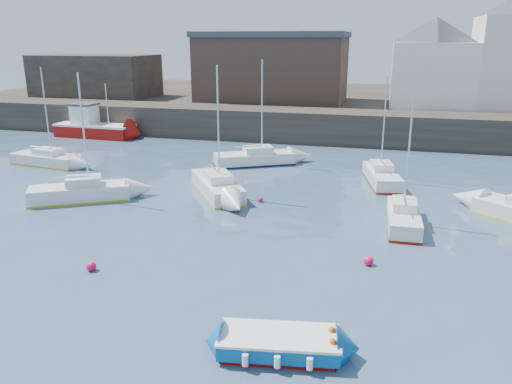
% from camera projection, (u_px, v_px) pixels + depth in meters
% --- Properties ---
extents(water, '(220.00, 220.00, 0.00)m').
position_uv_depth(water, '(169.00, 333.00, 17.11)').
color(water, '#2D4760').
rests_on(water, ground).
extents(quay_wall, '(90.00, 5.00, 3.00)m').
position_uv_depth(quay_wall, '(314.00, 125.00, 49.05)').
color(quay_wall, '#28231E').
rests_on(quay_wall, ground).
extents(land_strip, '(90.00, 32.00, 2.80)m').
position_uv_depth(land_strip, '(334.00, 104.00, 65.74)').
color(land_strip, '#28231E').
rests_on(land_strip, ground).
extents(bldg_east_d, '(11.14, 11.14, 8.95)m').
position_uv_depth(bldg_east_d, '(433.00, 62.00, 50.71)').
color(bldg_east_d, white).
rests_on(bldg_east_d, land_strip).
extents(warehouse, '(16.40, 10.40, 7.60)m').
position_uv_depth(warehouse, '(273.00, 67.00, 56.38)').
color(warehouse, '#3D2D26').
rests_on(warehouse, land_strip).
extents(bldg_west, '(14.00, 8.00, 5.00)m').
position_uv_depth(bldg_west, '(96.00, 76.00, 61.10)').
color(bldg_west, '#353028').
rests_on(bldg_west, land_strip).
extents(blue_dinghy, '(4.08, 2.30, 0.74)m').
position_uv_depth(blue_dinghy, '(279.00, 343.00, 15.85)').
color(blue_dinghy, '#8F0C08').
rests_on(blue_dinghy, ground).
extents(fishing_boat, '(8.27, 3.40, 5.40)m').
position_uv_depth(fishing_boat, '(94.00, 126.00, 51.29)').
color(fishing_boat, '#8F0C08').
rests_on(fishing_boat, ground).
extents(sailboat_a, '(6.17, 4.62, 7.80)m').
position_uv_depth(sailboat_a, '(80.00, 192.00, 30.99)').
color(sailboat_a, silver).
rests_on(sailboat_a, ground).
extents(sailboat_b, '(5.22, 6.41, 8.18)m').
position_uv_depth(sailboat_b, '(217.00, 186.00, 32.39)').
color(sailboat_b, silver).
rests_on(sailboat_b, ground).
extents(sailboat_c, '(1.76, 5.10, 6.66)m').
position_uv_depth(sailboat_c, '(403.00, 217.00, 26.76)').
color(sailboat_c, silver).
rests_on(sailboat_c, ground).
extents(sailboat_e, '(6.14, 2.69, 7.64)m').
position_uv_depth(sailboat_e, '(47.00, 159.00, 39.69)').
color(sailboat_e, silver).
rests_on(sailboat_e, ground).
extents(sailboat_f, '(2.93, 5.86, 7.30)m').
position_uv_depth(sailboat_f, '(382.00, 176.00, 34.82)').
color(sailboat_f, silver).
rests_on(sailboat_f, ground).
extents(sailboat_h, '(6.55, 4.81, 8.18)m').
position_uv_depth(sailboat_h, '(255.00, 158.00, 39.89)').
color(sailboat_h, silver).
rests_on(sailboat_h, ground).
extents(buoy_near, '(0.43, 0.43, 0.43)m').
position_uv_depth(buoy_near, '(92.00, 271.00, 21.74)').
color(buoy_near, '#FF0C53').
rests_on(buoy_near, ground).
extents(buoy_mid, '(0.44, 0.44, 0.44)m').
position_uv_depth(buoy_mid, '(368.00, 265.00, 22.28)').
color(buoy_mid, '#FF0C53').
rests_on(buoy_mid, ground).
extents(buoy_far, '(0.34, 0.34, 0.34)m').
position_uv_depth(buoy_far, '(260.00, 202.00, 30.88)').
color(buoy_far, '#FF0C53').
rests_on(buoy_far, ground).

